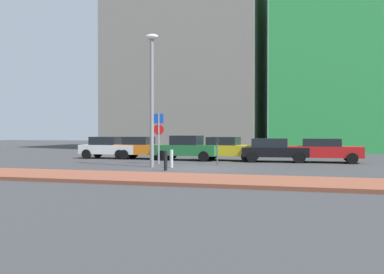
{
  "coord_description": "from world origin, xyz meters",
  "views": [
    {
      "loc": [
        5.47,
        -20.29,
        1.83
      ],
      "look_at": [
        -1.24,
        3.46,
        1.53
      ],
      "focal_mm": 39.71,
      "sensor_mm": 36.0,
      "label": 1
    }
  ],
  "objects_px": {
    "traffic_bollard_mid": "(171,159)",
    "parked_car_white": "(109,147)",
    "parked_car_black": "(274,149)",
    "parked_car_yellow": "(227,148)",
    "parked_car_orange": "(143,148)",
    "parking_sign_post": "(159,132)",
    "parked_car_red": "(324,150)",
    "traffic_bollard_near": "(166,161)",
    "street_lamp": "(152,89)",
    "parked_car_green": "(187,148)",
    "parking_meter": "(217,147)"
  },
  "relations": [
    {
      "from": "parked_car_green",
      "to": "traffic_bollard_mid",
      "type": "bearing_deg",
      "value": -81.62
    },
    {
      "from": "parked_car_red",
      "to": "parking_meter",
      "type": "xyz_separation_m",
      "value": [
        -5.73,
        -3.57,
        0.21
      ]
    },
    {
      "from": "traffic_bollard_near",
      "to": "parked_car_orange",
      "type": "bearing_deg",
      "value": 119.39
    },
    {
      "from": "parked_car_white",
      "to": "traffic_bollard_mid",
      "type": "relative_size",
      "value": 4.46
    },
    {
      "from": "street_lamp",
      "to": "traffic_bollard_near",
      "type": "xyz_separation_m",
      "value": [
        1.36,
        -1.72,
        -3.6
      ]
    },
    {
      "from": "parked_car_green",
      "to": "parked_car_yellow",
      "type": "distance_m",
      "value": 2.57
    },
    {
      "from": "parking_sign_post",
      "to": "parking_meter",
      "type": "relative_size",
      "value": 1.91
    },
    {
      "from": "parked_car_orange",
      "to": "street_lamp",
      "type": "height_order",
      "value": "street_lamp"
    },
    {
      "from": "parked_car_green",
      "to": "parked_car_yellow",
      "type": "bearing_deg",
      "value": 9.57
    },
    {
      "from": "parked_car_orange",
      "to": "parking_sign_post",
      "type": "xyz_separation_m",
      "value": [
        2.65,
        -4.05,
        1.05
      ]
    },
    {
      "from": "parked_car_green",
      "to": "street_lamp",
      "type": "bearing_deg",
      "value": -92.79
    },
    {
      "from": "parked_car_black",
      "to": "parked_car_red",
      "type": "bearing_deg",
      "value": 4.63
    },
    {
      "from": "traffic_bollard_mid",
      "to": "parked_car_white",
      "type": "bearing_deg",
      "value": 137.41
    },
    {
      "from": "parking_meter",
      "to": "traffic_bollard_mid",
      "type": "bearing_deg",
      "value": -128.84
    },
    {
      "from": "parked_car_orange",
      "to": "parked_car_yellow",
      "type": "bearing_deg",
      "value": -0.61
    },
    {
      "from": "parked_car_orange",
      "to": "parked_car_red",
      "type": "xyz_separation_m",
      "value": [
        11.73,
        -0.24,
        -0.01
      ]
    },
    {
      "from": "parked_car_white",
      "to": "street_lamp",
      "type": "xyz_separation_m",
      "value": [
        5.43,
        -5.91,
        3.31
      ]
    },
    {
      "from": "parked_car_yellow",
      "to": "traffic_bollard_mid",
      "type": "distance_m",
      "value": 6.32
    },
    {
      "from": "parked_car_red",
      "to": "parked_car_black",
      "type": "bearing_deg",
      "value": -175.37
    },
    {
      "from": "parked_car_white",
      "to": "parking_sign_post",
      "type": "distance_m",
      "value": 6.49
    },
    {
      "from": "parked_car_white",
      "to": "parking_sign_post",
      "type": "xyz_separation_m",
      "value": [
        5.06,
        -3.92,
        1.05
      ]
    },
    {
      "from": "parked_car_white",
      "to": "parked_car_red",
      "type": "height_order",
      "value": "parked_car_white"
    },
    {
      "from": "parked_car_white",
      "to": "parked_car_black",
      "type": "bearing_deg",
      "value": -1.74
    },
    {
      "from": "parked_car_orange",
      "to": "traffic_bollard_mid",
      "type": "bearing_deg",
      "value": -56.15
    },
    {
      "from": "parked_car_green",
      "to": "parked_car_yellow",
      "type": "height_order",
      "value": "parked_car_green"
    },
    {
      "from": "parking_meter",
      "to": "traffic_bollard_near",
      "type": "xyz_separation_m",
      "value": [
        -1.62,
        -3.96,
        -0.5
      ]
    },
    {
      "from": "traffic_bollard_near",
      "to": "parked_car_red",
      "type": "bearing_deg",
      "value": 45.69
    },
    {
      "from": "parked_car_green",
      "to": "parking_sign_post",
      "type": "height_order",
      "value": "parking_sign_post"
    },
    {
      "from": "street_lamp",
      "to": "traffic_bollard_mid",
      "type": "distance_m",
      "value": 3.78
    },
    {
      "from": "parked_car_orange",
      "to": "parked_car_black",
      "type": "distance_m",
      "value": 8.79
    },
    {
      "from": "parked_car_green",
      "to": "parked_car_yellow",
      "type": "relative_size",
      "value": 1.01
    },
    {
      "from": "parked_car_yellow",
      "to": "parked_car_red",
      "type": "xyz_separation_m",
      "value": [
        5.91,
        -0.18,
        -0.02
      ]
    },
    {
      "from": "traffic_bollard_mid",
      "to": "parked_car_black",
      "type": "bearing_deg",
      "value": 50.58
    },
    {
      "from": "parked_car_white",
      "to": "parked_car_black",
      "type": "height_order",
      "value": "parked_car_white"
    },
    {
      "from": "parked_car_white",
      "to": "parked_car_orange",
      "type": "xyz_separation_m",
      "value": [
        2.41,
        0.14,
        0.0
      ]
    },
    {
      "from": "parked_car_orange",
      "to": "traffic_bollard_mid",
      "type": "relative_size",
      "value": 4.36
    },
    {
      "from": "parked_car_yellow",
      "to": "traffic_bollard_near",
      "type": "bearing_deg",
      "value": -100.59
    },
    {
      "from": "traffic_bollard_mid",
      "to": "parked_car_orange",
      "type": "bearing_deg",
      "value": 123.85
    },
    {
      "from": "parked_car_white",
      "to": "parked_car_orange",
      "type": "distance_m",
      "value": 2.42
    },
    {
      "from": "street_lamp",
      "to": "traffic_bollard_mid",
      "type": "xyz_separation_m",
      "value": [
        1.1,
        -0.09,
        -3.62
      ]
    },
    {
      "from": "street_lamp",
      "to": "traffic_bollard_near",
      "type": "bearing_deg",
      "value": -51.67
    },
    {
      "from": "parked_car_black",
      "to": "parked_car_red",
      "type": "distance_m",
      "value": 2.96
    },
    {
      "from": "traffic_bollard_near",
      "to": "parked_car_black",
      "type": "bearing_deg",
      "value": 58.9
    },
    {
      "from": "parked_car_red",
      "to": "traffic_bollard_near",
      "type": "height_order",
      "value": "parked_car_red"
    },
    {
      "from": "parked_car_orange",
      "to": "traffic_bollard_near",
      "type": "distance_m",
      "value": 8.92
    },
    {
      "from": "parking_meter",
      "to": "traffic_bollard_near",
      "type": "height_order",
      "value": "parking_meter"
    },
    {
      "from": "parked_car_red",
      "to": "traffic_bollard_mid",
      "type": "bearing_deg",
      "value": -142.19
    },
    {
      "from": "parked_car_white",
      "to": "parking_sign_post",
      "type": "height_order",
      "value": "parking_sign_post"
    },
    {
      "from": "street_lamp",
      "to": "parked_car_green",
      "type": "bearing_deg",
      "value": 87.21
    },
    {
      "from": "parking_sign_post",
      "to": "parking_meter",
      "type": "distance_m",
      "value": 3.46
    }
  ]
}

